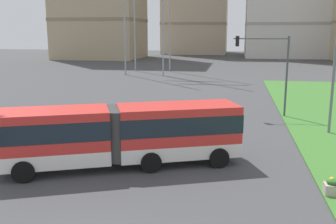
# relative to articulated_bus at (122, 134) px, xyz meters

# --- Properties ---
(articulated_bus) EXTENTS (11.83, 6.80, 3.00)m
(articulated_bus) POSITION_rel_articulated_bus_xyz_m (0.00, 0.00, 0.00)
(articulated_bus) COLOR red
(articulated_bus) RESTS_ON ground
(traffic_light_far_right) EXTENTS (4.24, 0.28, 6.29)m
(traffic_light_far_right) POSITION_rel_articulated_bus_xyz_m (7.97, 13.24, 2.68)
(traffic_light_far_right) COLOR #474C51
(traffic_light_far_right) RESTS_ON ground
(streetlight_median) EXTENTS (0.70, 0.28, 9.62)m
(streetlight_median) POSITION_rel_articulated_bus_xyz_m (11.63, 8.42, 3.60)
(streetlight_median) COLOR slate
(streetlight_median) RESTS_ON ground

